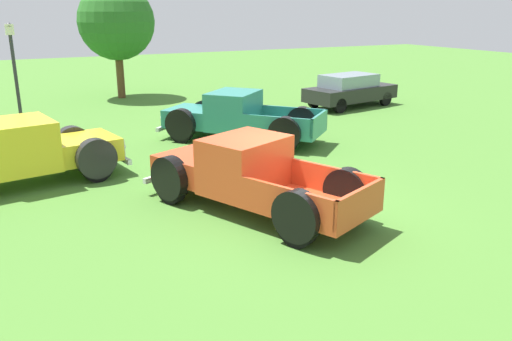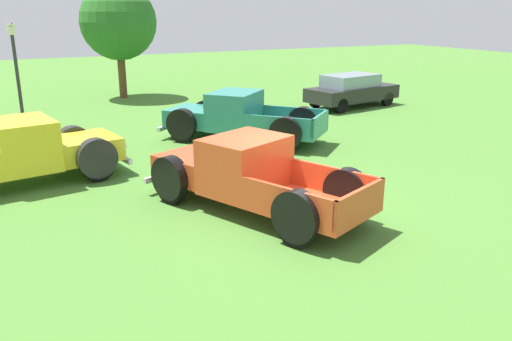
{
  "view_description": "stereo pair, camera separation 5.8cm",
  "coord_description": "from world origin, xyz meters",
  "px_view_note": "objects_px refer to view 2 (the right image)",
  "views": [
    {
      "loc": [
        -5.53,
        -8.87,
        4.14
      ],
      "look_at": [
        -0.75,
        0.4,
        0.9
      ],
      "focal_mm": 36.79,
      "sensor_mm": 36.0,
      "label": 1
    },
    {
      "loc": [
        -5.48,
        -8.89,
        4.14
      ],
      "look_at": [
        -0.75,
        0.4,
        0.9
      ],
      "focal_mm": 36.79,
      "sensor_mm": 36.0,
      "label": 2
    }
  ],
  "objects_px": {
    "sedan_distant_a": "(352,90)",
    "lamp_post_far": "(17,73)",
    "pickup_truck_foreground": "(243,174)",
    "oak_tree_east": "(118,22)",
    "pickup_truck_behind_right": "(233,117)",
    "pickup_truck_behind_left": "(28,153)"
  },
  "relations": [
    {
      "from": "pickup_truck_behind_right",
      "to": "lamp_post_far",
      "type": "bearing_deg",
      "value": 138.56
    },
    {
      "from": "lamp_post_far",
      "to": "sedan_distant_a",
      "type": "bearing_deg",
      "value": -8.96
    },
    {
      "from": "pickup_truck_behind_right",
      "to": "sedan_distant_a",
      "type": "bearing_deg",
      "value": 24.15
    },
    {
      "from": "oak_tree_east",
      "to": "lamp_post_far",
      "type": "bearing_deg",
      "value": -134.16
    },
    {
      "from": "pickup_truck_behind_right",
      "to": "oak_tree_east",
      "type": "height_order",
      "value": "oak_tree_east"
    },
    {
      "from": "sedan_distant_a",
      "to": "pickup_truck_behind_right",
      "type": "bearing_deg",
      "value": -155.85
    },
    {
      "from": "pickup_truck_behind_right",
      "to": "sedan_distant_a",
      "type": "xyz_separation_m",
      "value": [
        7.12,
        3.19,
        -0.02
      ]
    },
    {
      "from": "pickup_truck_behind_left",
      "to": "oak_tree_east",
      "type": "relative_size",
      "value": 1.03
    },
    {
      "from": "pickup_truck_behind_left",
      "to": "sedan_distant_a",
      "type": "relative_size",
      "value": 1.22
    },
    {
      "from": "sedan_distant_a",
      "to": "pickup_truck_foreground",
      "type": "bearing_deg",
      "value": -137.14
    },
    {
      "from": "pickup_truck_foreground",
      "to": "oak_tree_east",
      "type": "xyz_separation_m",
      "value": [
        1.16,
        15.75,
        2.77
      ]
    },
    {
      "from": "pickup_truck_behind_left",
      "to": "sedan_distant_a",
      "type": "distance_m",
      "value": 14.25
    },
    {
      "from": "pickup_truck_foreground",
      "to": "oak_tree_east",
      "type": "bearing_deg",
      "value": 85.8
    },
    {
      "from": "pickup_truck_foreground",
      "to": "sedan_distant_a",
      "type": "relative_size",
      "value": 1.21
    },
    {
      "from": "lamp_post_far",
      "to": "pickup_truck_behind_right",
      "type": "bearing_deg",
      "value": -41.44
    },
    {
      "from": "pickup_truck_foreground",
      "to": "sedan_distant_a",
      "type": "height_order",
      "value": "pickup_truck_foreground"
    },
    {
      "from": "lamp_post_far",
      "to": "oak_tree_east",
      "type": "height_order",
      "value": "oak_tree_east"
    },
    {
      "from": "pickup_truck_foreground",
      "to": "sedan_distant_a",
      "type": "xyz_separation_m",
      "value": [
        9.43,
        8.75,
        -0.0
      ]
    },
    {
      "from": "sedan_distant_a",
      "to": "lamp_post_far",
      "type": "bearing_deg",
      "value": 171.04
    },
    {
      "from": "pickup_truck_behind_right",
      "to": "sedan_distant_a",
      "type": "relative_size",
      "value": 1.15
    },
    {
      "from": "pickup_truck_foreground",
      "to": "pickup_truck_behind_left",
      "type": "bearing_deg",
      "value": 135.72
    },
    {
      "from": "pickup_truck_behind_left",
      "to": "oak_tree_east",
      "type": "height_order",
      "value": "oak_tree_east"
    }
  ]
}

